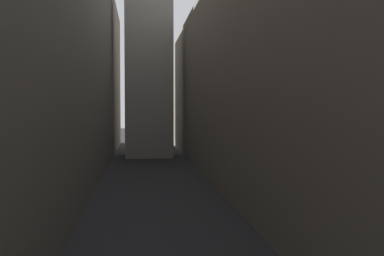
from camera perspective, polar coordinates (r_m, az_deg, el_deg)
The scene contains 3 objects.
ground_plane at distance 46.89m, azimuth -4.56°, elevation -6.75°, with size 264.00×264.00×0.00m, color #232326.
building_block_left at distance 49.57m, azimuth -18.02°, elevation 8.65°, with size 11.60×108.00×25.90m, color #60594F.
building_block_right at distance 49.96m, azimuth 8.16°, elevation 5.66°, with size 11.10×108.00×20.64m, color #756B5B.
Camera 1 is at (-1.49, 1.73, 7.43)m, focal length 43.88 mm.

